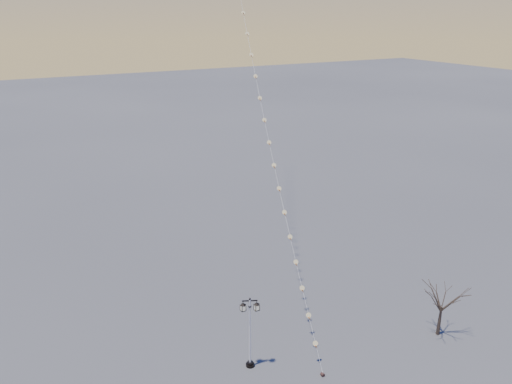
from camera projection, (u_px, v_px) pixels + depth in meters
ground at (314, 366)px, 29.19m from camera, size 300.00×300.00×0.00m
street_lamp at (250, 329)px, 28.32m from camera, size 1.10×0.71×4.58m
bare_tree at (443, 299)px, 31.18m from camera, size 2.25×2.25×3.74m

